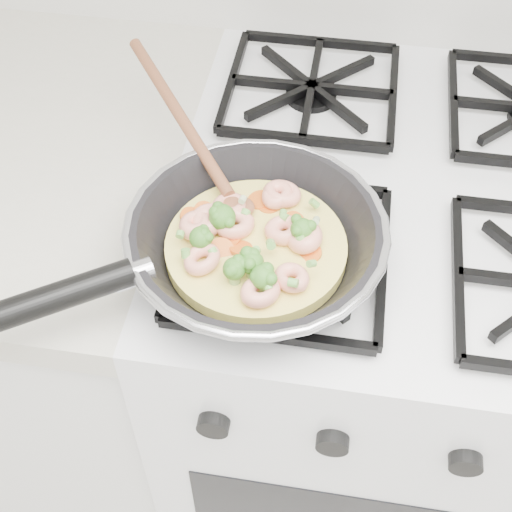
# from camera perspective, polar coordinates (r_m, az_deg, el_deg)

# --- Properties ---
(stove) EXTENTS (0.60, 0.60, 0.92)m
(stove) POSITION_cam_1_polar(r_m,az_deg,el_deg) (1.24, 9.39, -9.12)
(stove) COLOR white
(stove) RESTS_ON ground
(skillet) EXTENTS (0.41, 0.45, 0.09)m
(skillet) POSITION_cam_1_polar(r_m,az_deg,el_deg) (0.74, -0.52, 1.21)
(skillet) COLOR black
(skillet) RESTS_ON stove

